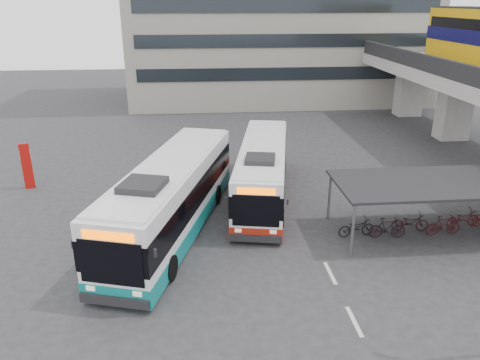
{
  "coord_description": "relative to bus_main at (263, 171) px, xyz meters",
  "views": [
    {
      "loc": [
        -2.53,
        -15.56,
        10.14
      ],
      "look_at": [
        -0.6,
        5.39,
        2.0
      ],
      "focal_mm": 35.0,
      "sensor_mm": 36.0,
      "label": 1
    }
  ],
  "objects": [
    {
      "name": "ground",
      "position": [
        -0.85,
        -7.83,
        -1.5
      ],
      "size": [
        120.0,
        120.0,
        0.0
      ],
      "primitive_type": "plane",
      "color": "#28282B",
      "rests_on": "ground"
    },
    {
      "name": "bike_shelter",
      "position": [
        7.65,
        -4.83,
        -0.15
      ],
      "size": [
        10.0,
        4.0,
        2.54
      ],
      "color": "#595B60",
      "rests_on": "ground"
    },
    {
      "name": "road_markings",
      "position": [
        1.65,
        -10.83,
        -1.5
      ],
      "size": [
        0.15,
        7.6,
        0.01
      ],
      "color": "beige",
      "rests_on": "ground"
    },
    {
      "name": "bus_main",
      "position": [
        0.0,
        0.0,
        0.0
      ],
      "size": [
        4.42,
        11.21,
        3.24
      ],
      "rotation": [
        0.0,
        0.0,
        -0.19
      ],
      "color": "white",
      "rests_on": "ground"
    },
    {
      "name": "bus_teal",
      "position": [
        -4.7,
        -3.59,
        0.19
      ],
      "size": [
        6.06,
        12.59,
        3.65
      ],
      "rotation": [
        0.0,
        0.0,
        -0.29
      ],
      "color": "white",
      "rests_on": "ground"
    },
    {
      "name": "pedestrian",
      "position": [
        -4.59,
        -5.9,
        -0.61
      ],
      "size": [
        0.73,
        0.77,
        1.78
      ],
      "primitive_type": "imported",
      "rotation": [
        0.0,
        0.0,
        0.93
      ],
      "color": "black",
      "rests_on": "ground"
    },
    {
      "name": "sign_totem_north",
      "position": [
        -13.11,
        2.55,
        -0.13
      ],
      "size": [
        0.57,
        0.32,
        2.67
      ],
      "rotation": [
        0.0,
        0.0,
        0.3
      ],
      "color": "#A80E0A",
      "rests_on": "ground"
    }
  ]
}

